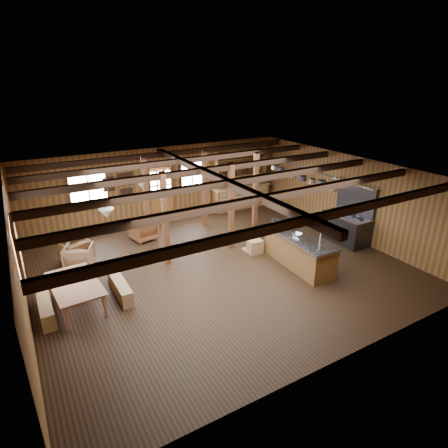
# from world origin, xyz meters

# --- Properties ---
(room) EXTENTS (10.04, 9.04, 2.84)m
(room) POSITION_xyz_m (0.00, 0.00, 1.40)
(room) COLOR black
(room) RESTS_ON ground
(ceiling_joists) EXTENTS (9.80, 8.82, 0.18)m
(ceiling_joists) POSITION_xyz_m (0.00, 0.18, 2.68)
(ceiling_joists) COLOR black
(ceiling_joists) RESTS_ON ceiling
(timber_posts) EXTENTS (3.95, 2.35, 2.80)m
(timber_posts) POSITION_xyz_m (0.52, 2.08, 1.40)
(timber_posts) COLOR #492C15
(timber_posts) RESTS_ON floor
(back_door) EXTENTS (1.02, 0.08, 2.15)m
(back_door) POSITION_xyz_m (0.00, 4.45, 0.88)
(back_door) COLOR brown
(back_door) RESTS_ON floor
(window_back_left) EXTENTS (1.32, 0.06, 1.32)m
(window_back_left) POSITION_xyz_m (-2.60, 4.46, 1.60)
(window_back_left) COLOR white
(window_back_left) RESTS_ON wall_back
(window_back_right) EXTENTS (1.02, 0.06, 1.32)m
(window_back_right) POSITION_xyz_m (1.30, 4.46, 1.60)
(window_back_right) COLOR white
(window_back_right) RESTS_ON wall_back
(window_left) EXTENTS (0.14, 1.24, 1.32)m
(window_left) POSITION_xyz_m (-4.96, 0.50, 1.60)
(window_left) COLOR white
(window_left) RESTS_ON wall_back
(notice_boards) EXTENTS (1.08, 0.03, 0.90)m
(notice_boards) POSITION_xyz_m (-1.50, 4.46, 1.64)
(notice_boards) COLOR beige
(notice_boards) RESTS_ON wall_back
(back_counter) EXTENTS (2.55, 0.60, 2.45)m
(back_counter) POSITION_xyz_m (3.40, 4.20, 0.60)
(back_counter) COLOR brown
(back_counter) RESTS_ON floor
(pendant_lamps) EXTENTS (1.86, 2.36, 0.66)m
(pendant_lamps) POSITION_xyz_m (-2.25, 1.00, 2.25)
(pendant_lamps) COLOR #2D2C2F
(pendant_lamps) RESTS_ON ceiling
(pot_rack) EXTENTS (0.42, 3.00, 0.44)m
(pot_rack) POSITION_xyz_m (3.17, 0.32, 2.26)
(pot_rack) COLOR #2D2C2F
(pot_rack) RESTS_ON ceiling
(kitchen_island) EXTENTS (1.00, 2.54, 1.20)m
(kitchen_island) POSITION_xyz_m (2.11, -1.01, 0.48)
(kitchen_island) COLOR brown
(kitchen_island) RESTS_ON floor
(step_stool) EXTENTS (0.52, 0.39, 0.44)m
(step_stool) POSITION_xyz_m (1.45, 0.29, 0.22)
(step_stool) COLOR #987145
(step_stool) RESTS_ON floor
(commercial_range) EXTENTS (0.85, 1.65, 2.04)m
(commercial_range) POSITION_xyz_m (4.65, -0.48, 0.65)
(commercial_range) COLOR #2D2C2F
(commercial_range) RESTS_ON floor
(dining_table) EXTENTS (1.17, 1.93, 0.65)m
(dining_table) POSITION_xyz_m (-3.90, 0.02, 0.33)
(dining_table) COLOR #8B5B3F
(dining_table) RESTS_ON floor
(bench_wall) EXTENTS (0.28, 1.50, 0.41)m
(bench_wall) POSITION_xyz_m (-4.65, 0.02, 0.21)
(bench_wall) COLOR #987145
(bench_wall) RESTS_ON floor
(bench_aisle) EXTENTS (0.28, 1.47, 0.41)m
(bench_aisle) POSITION_xyz_m (-2.89, 0.02, 0.20)
(bench_aisle) COLOR #987145
(bench_aisle) RESTS_ON floor
(armchair_a) EXTENTS (0.97, 0.98, 0.69)m
(armchair_a) POSITION_xyz_m (-3.54, 2.54, 0.34)
(armchair_a) COLOR brown
(armchair_a) RESTS_ON floor
(armchair_b) EXTENTS (0.92, 0.94, 0.74)m
(armchair_b) POSITION_xyz_m (-1.25, 3.06, 0.37)
(armchair_b) COLOR brown
(armchair_b) RESTS_ON floor
(armchair_c) EXTENTS (1.00, 1.01, 0.70)m
(armchair_c) POSITION_xyz_m (-3.50, 2.05, 0.35)
(armchair_c) COLOR brown
(armchair_c) RESTS_ON floor
(counter_pot) EXTENTS (0.29, 0.29, 0.18)m
(counter_pot) POSITION_xyz_m (2.02, -0.01, 1.03)
(counter_pot) COLOR #BABDC2
(counter_pot) RESTS_ON kitchen_island
(bowl) EXTENTS (0.35, 0.35, 0.07)m
(bowl) POSITION_xyz_m (2.05, -0.96, 0.97)
(bowl) COLOR silver
(bowl) RESTS_ON kitchen_island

